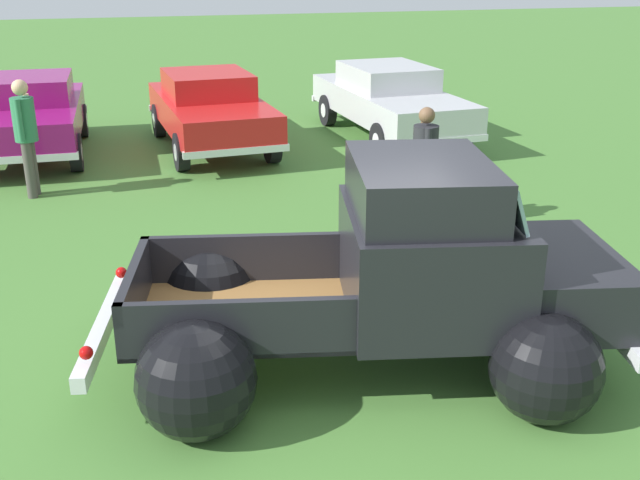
{
  "coord_description": "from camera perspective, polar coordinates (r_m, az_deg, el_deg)",
  "views": [
    {
      "loc": [
        -1.91,
        -5.87,
        3.58
      ],
      "look_at": [
        0.0,
        1.22,
        0.77
      ],
      "focal_mm": 42.77,
      "sensor_mm": 36.0,
      "label": 1
    }
  ],
  "objects": [
    {
      "name": "ground_plane",
      "position": [
        7.14,
        2.57,
        -9.2
      ],
      "size": [
        80.0,
        80.0,
        0.0
      ],
      "primitive_type": "plane",
      "color": "#477A33"
    },
    {
      "name": "vintage_pickup_truck",
      "position": [
        6.84,
        5.91,
        -3.56
      ],
      "size": [
        4.89,
        3.43,
        1.96
      ],
      "rotation": [
        0.0,
        0.0,
        -0.19
      ],
      "color": "black",
      "rests_on": "ground"
    },
    {
      "name": "show_car_0",
      "position": [
        15.08,
        -21.1,
        8.85
      ],
      "size": [
        2.0,
        4.22,
        1.43
      ],
      "rotation": [
        0.0,
        0.0,
        -1.59
      ],
      "color": "black",
      "rests_on": "ground"
    },
    {
      "name": "show_car_1",
      "position": [
        14.73,
        -8.22,
        9.76
      ],
      "size": [
        2.1,
        4.39,
        1.43
      ],
      "rotation": [
        0.0,
        0.0,
        -1.5
      ],
      "color": "black",
      "rests_on": "ground"
    },
    {
      "name": "show_car_2",
      "position": [
        15.56,
        5.21,
        10.49
      ],
      "size": [
        2.07,
        4.76,
        1.43
      ],
      "rotation": [
        0.0,
        0.0,
        -1.51
      ],
      "color": "black",
      "rests_on": "ground"
    },
    {
      "name": "spectator_0",
      "position": [
        10.38,
        7.84,
        5.97
      ],
      "size": [
        0.41,
        0.54,
        1.64
      ],
      "rotation": [
        0.0,
        0.0,
        6.03
      ],
      "color": "gray",
      "rests_on": "ground"
    },
    {
      "name": "spectator_1",
      "position": [
        12.39,
        -21.16,
        7.64
      ],
      "size": [
        0.4,
        0.54,
        1.79
      ],
      "rotation": [
        0.0,
        0.0,
        6.09
      ],
      "color": "#4C4742",
      "rests_on": "ground"
    }
  ]
}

